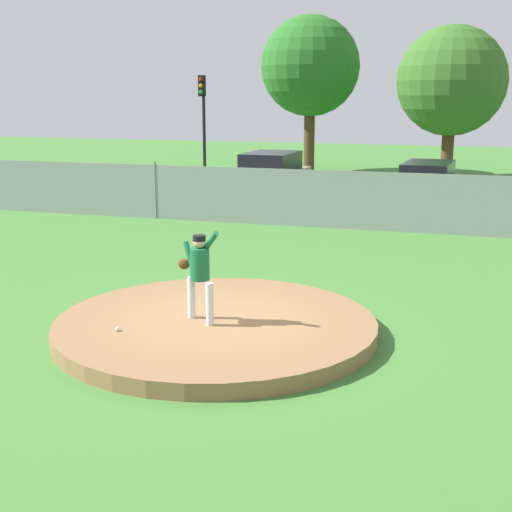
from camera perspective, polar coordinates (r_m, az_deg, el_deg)
The scene contains 12 objects.
ground_plane at distance 17.53m, azimuth 3.45°, elevation -0.06°, with size 80.00×80.00×0.00m, color #427A33.
asphalt_strip at distance 25.73m, azimuth 7.88°, elevation 4.07°, with size 44.00×7.00×0.01m, color #2B2B2D.
pitchers_mound at distance 11.95m, azimuth -3.28°, elevation -5.72°, with size 5.43×5.43×0.26m, color olive.
pitcher_youth at distance 11.58m, azimuth -4.63°, elevation -1.05°, with size 0.78×0.41×1.57m.
baseball at distance 11.52m, azimuth -11.18°, elevation -5.82°, with size 0.07×0.07×0.07m, color white.
chainlink_fence at distance 21.21m, azimuth 6.01°, elevation 4.59°, with size 28.56×0.07×1.84m.
parked_car_charcoal at distance 25.29m, azimuth 13.72°, elevation 5.49°, with size 2.08×4.90×1.65m.
parked_car_champagne at distance 26.52m, azimuth 1.22°, elevation 6.35°, with size 2.09×4.73×1.83m.
traffic_cone_orange at distance 24.85m, azimuth 6.14°, elevation 4.40°, with size 0.40×0.40×0.55m.
traffic_light_near at distance 31.83m, azimuth -4.32°, elevation 11.73°, with size 0.28×0.46×4.74m.
tree_broad_left at distance 36.45m, azimuth 4.44°, elevation 15.07°, with size 4.96×4.96×7.78m.
tree_bushy_near at distance 34.65m, azimuth 15.59°, elevation 13.50°, with size 5.05×5.05×7.06m.
Camera 1 is at (3.92, -10.62, 3.98)m, focal length 49.29 mm.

